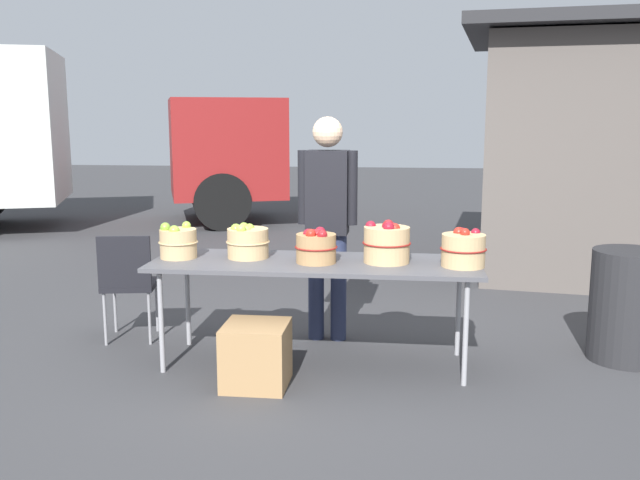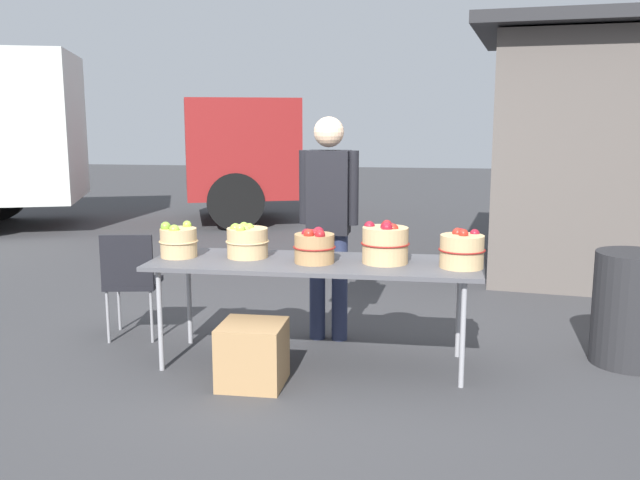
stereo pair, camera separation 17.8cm
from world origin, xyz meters
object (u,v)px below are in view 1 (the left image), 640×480
apple_basket_red_0 (316,246)px  apple_basket_red_1 (387,243)px  apple_basket_green_0 (178,242)px  produce_crate (256,355)px  market_table (315,267)px  folding_chair (128,278)px  apple_basket_red_2 (463,249)px  apple_basket_green_1 (248,242)px  trash_barrel (628,306)px  vendor_adult (327,211)px

apple_basket_red_0 → apple_basket_red_1: (0.49, 0.07, 0.02)m
apple_basket_green_0 → produce_crate: (0.66, -0.47, -0.66)m
market_table → apple_basket_red_1: (0.50, 0.03, 0.18)m
apple_basket_green_0 → folding_chair: (-0.52, 0.32, -0.36)m
apple_basket_red_2 → folding_chair: size_ratio=0.36×
apple_basket_green_1 → produce_crate: 0.86m
apple_basket_red_2 → trash_barrel: 1.37m
apple_basket_red_1 → folding_chair: (-2.01, 0.30, -0.38)m
market_table → apple_basket_red_2: (1.02, -0.04, 0.16)m
apple_basket_red_1 → apple_basket_red_0: bearing=-171.8°
apple_basket_green_0 → produce_crate: bearing=-35.3°
trash_barrel → apple_basket_red_1: bearing=-169.6°
apple_basket_red_1 → trash_barrel: size_ratio=0.42×
apple_basket_red_2 → folding_chair: (-2.53, 0.37, -0.36)m
apple_basket_red_0 → vendor_adult: (0.01, 0.61, 0.17)m
apple_basket_red_2 → trash_barrel: size_ratio=0.39×
produce_crate → apple_basket_red_0: bearing=50.3°
apple_basket_red_0 → apple_basket_red_2: apple_basket_red_2 is taller
apple_basket_green_1 → trash_barrel: 2.79m
market_table → trash_barrel: trash_barrel is taller
folding_chair → trash_barrel: bearing=169.8°
folding_chair → trash_barrel: size_ratio=1.06×
market_table → trash_barrel: bearing=8.8°
folding_chair → vendor_adult: bearing=178.3°
market_table → apple_basket_green_1: size_ratio=7.31×
vendor_adult → produce_crate: bearing=71.6°
apple_basket_red_1 → trash_barrel: bearing=10.4°
apple_basket_red_1 → produce_crate: 1.18m
apple_basket_red_1 → produce_crate: size_ratio=0.81×
apple_basket_green_1 → folding_chair: apple_basket_green_1 is taller
apple_basket_red_1 → folding_chair: size_ratio=0.39×
apple_basket_green_0 → apple_basket_red_2: 2.01m
produce_crate → apple_basket_green_0: bearing=144.7°
apple_basket_green_0 → trash_barrel: 3.29m
market_table → apple_basket_red_2: bearing=-2.2°
apple_basket_red_0 → folding_chair: (-1.53, 0.37, -0.36)m
apple_basket_green_0 → apple_basket_red_2: bearing=-1.4°
apple_basket_green_0 → vendor_adult: bearing=28.6°
apple_basket_red_0 → apple_basket_red_1: bearing=8.2°
apple_basket_green_0 → market_table: bearing=-0.6°
apple_basket_red_0 → vendor_adult: bearing=88.7°
vendor_adult → apple_basket_red_1: bearing=132.1°
apple_basket_red_1 → folding_chair: bearing=171.4°
apple_basket_green_0 → apple_basket_green_1: 0.50m
folding_chair → apple_basket_green_1: bearing=155.4°
vendor_adult → trash_barrel: 2.31m
market_table → produce_crate: 0.76m
apple_basket_red_0 → trash_barrel: apple_basket_red_0 is taller
market_table → apple_basket_red_1: apple_basket_red_1 is taller
vendor_adult → trash_barrel: vendor_adult is taller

